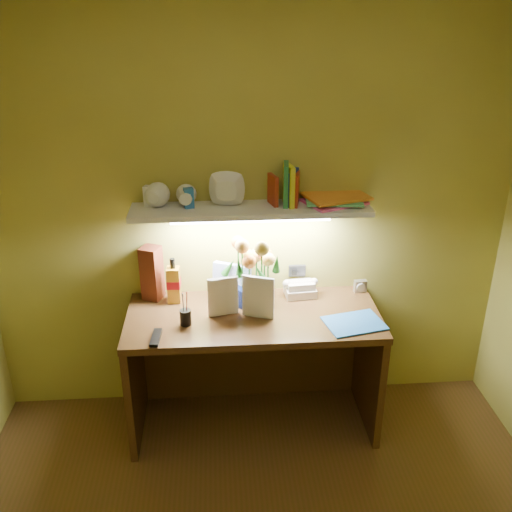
{
  "coord_description": "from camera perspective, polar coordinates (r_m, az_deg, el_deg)",
  "views": [
    {
      "loc": [
        -0.19,
        -1.53,
        2.34
      ],
      "look_at": [
        0.03,
        1.35,
        1.04
      ],
      "focal_mm": 40.0,
      "sensor_mm": 36.0,
      "label": 1
    }
  ],
  "objects": [
    {
      "name": "tv_remote",
      "position": [
        2.99,
        -9.97,
        -8.04
      ],
      "size": [
        0.05,
        0.16,
        0.02
      ],
      "primitive_type": "cube",
      "rotation": [
        0.0,
        0.0,
        -0.07
      ],
      "color": "black",
      "rests_on": "desk"
    },
    {
      "name": "blue_folder",
      "position": [
        3.12,
        9.79,
        -6.63
      ],
      "size": [
        0.34,
        0.28,
        0.01
      ],
      "primitive_type": "cube",
      "rotation": [
        0.0,
        0.0,
        0.22
      ],
      "color": "blue",
      "rests_on": "desk"
    },
    {
      "name": "whisky_box",
      "position": [
        3.31,
        -10.37,
        -1.68
      ],
      "size": [
        0.13,
        0.13,
        0.32
      ],
      "primitive_type": "cube",
      "rotation": [
        0.0,
        0.0,
        -0.41
      ],
      "color": "#5B2313",
      "rests_on": "desk"
    },
    {
      "name": "art_card",
      "position": [
        3.26,
        -2.45,
        -2.68
      ],
      "size": [
        0.22,
        0.13,
        0.22
      ],
      "primitive_type": null,
      "rotation": [
        0.0,
        0.0,
        -0.43
      ],
      "color": "white",
      "rests_on": "desk"
    },
    {
      "name": "whisky_bottle",
      "position": [
        3.27,
        -8.24,
        -2.41
      ],
      "size": [
        0.08,
        0.08,
        0.27
      ],
      "primitive_type": null,
      "rotation": [
        0.0,
        0.0,
        -0.06
      ],
      "color": "#B87916",
      "rests_on": "desk"
    },
    {
      "name": "pen_cup",
      "position": [
        3.06,
        -7.09,
        -5.62
      ],
      "size": [
        0.08,
        0.08,
        0.15
      ],
      "primitive_type": "cylinder",
      "rotation": [
        0.0,
        0.0,
        0.37
      ],
      "color": "black",
      "rests_on": "desk"
    },
    {
      "name": "telephone",
      "position": [
        3.34,
        4.44,
        -3.15
      ],
      "size": [
        0.18,
        0.14,
        0.1
      ],
      "primitive_type": null,
      "rotation": [
        0.0,
        0.0,
        0.09
      ],
      "color": "silver",
      "rests_on": "desk"
    },
    {
      "name": "flower_bouquet",
      "position": [
        3.2,
        -0.33,
        -1.49
      ],
      "size": [
        0.28,
        0.28,
        0.39
      ],
      "primitive_type": null,
      "rotation": [
        0.0,
        0.0,
        0.14
      ],
      "color": "#050F34",
      "rests_on": "desk"
    },
    {
      "name": "desk_clock",
      "position": [
        3.44,
        10.38,
        -2.97
      ],
      "size": [
        0.08,
        0.04,
        0.07
      ],
      "primitive_type": "cube",
      "rotation": [
        0.0,
        0.0,
        0.08
      ],
      "color": "silver",
      "rests_on": "desk"
    },
    {
      "name": "desk_book_b",
      "position": [
        3.1,
        -1.39,
        -3.91
      ],
      "size": [
        0.17,
        0.08,
        0.25
      ],
      "primitive_type": "imported",
      "rotation": [
        0.0,
        0.0,
        -0.38
      ],
      "color": "white",
      "rests_on": "desk"
    },
    {
      "name": "wall_shelf",
      "position": [
        3.08,
        -0.38,
        5.36
      ],
      "size": [
        1.32,
        0.34,
        0.26
      ],
      "color": "white",
      "rests_on": "ground"
    },
    {
      "name": "desk",
      "position": [
        3.37,
        -0.25,
        -11.4
      ],
      "size": [
        1.4,
        0.6,
        0.75
      ],
      "primitive_type": "cube",
      "color": "#391C0F",
      "rests_on": "ground"
    },
    {
      "name": "desk_book_a",
      "position": [
        3.1,
        -4.85,
        -4.26
      ],
      "size": [
        0.17,
        0.05,
        0.23
      ],
      "primitive_type": "imported",
      "rotation": [
        0.0,
        0.0,
        0.14
      ],
      "color": "white",
      "rests_on": "desk"
    }
  ]
}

